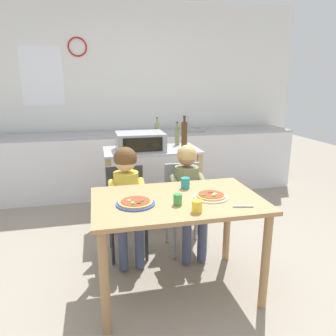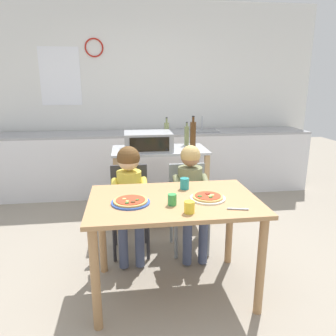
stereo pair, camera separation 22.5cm
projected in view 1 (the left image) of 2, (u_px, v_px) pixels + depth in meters
The scene contains 19 objects.
ground_plane at pixel (152, 229), 3.52m from camera, with size 10.92×10.92×0.00m, color gray.
back_wall_tiled at pixel (130, 97), 4.77m from camera, with size 5.16×0.14×2.70m.
kitchen_counter at pixel (136, 163), 4.62m from camera, with size 4.64×0.60×1.08m.
kitchen_island_cart at pixel (152, 174), 3.54m from camera, with size 1.03×0.56×0.86m.
toaster_oven at pixel (140, 141), 3.38m from camera, with size 0.50×0.40×0.19m.
bottle_dark_olive_oil at pixel (157, 133), 3.67m from camera, with size 0.06×0.06×0.32m.
bottle_clear_vinegar at pixel (184, 134), 3.52m from camera, with size 0.06×0.06×0.35m.
bottle_squat_spirits at pixel (177, 135), 3.68m from camera, with size 0.06×0.06×0.27m.
dining_table at pixel (177, 213), 2.33m from camera, with size 1.22×0.78×0.76m.
dining_chair_left at pixel (126, 204), 2.94m from camera, with size 0.36×0.36×0.81m.
dining_chair_right at pixel (184, 200), 3.04m from camera, with size 0.36×0.36×0.81m.
child_in_yellow_shirt at pixel (127, 189), 2.78m from camera, with size 0.32×0.42×1.01m.
child_in_olive_shirt at pixel (188, 188), 2.88m from camera, with size 0.32×0.42×1.01m.
pizza_plate_blue_rimmed at pixel (136, 203), 2.18m from camera, with size 0.27×0.27×0.03m.
pizza_plate_white at pixel (211, 196), 2.31m from camera, with size 0.25×0.25×0.03m.
drinking_cup_green at pixel (178, 199), 2.17m from camera, with size 0.06×0.06×0.08m, color green.
drinking_cup_teal at pixel (185, 183), 2.51m from camera, with size 0.07×0.07×0.09m, color teal.
drinking_cup_yellow at pixel (197, 206), 2.05m from camera, with size 0.07×0.07×0.08m, color yellow.
serving_spoon at pixel (243, 206), 2.14m from camera, with size 0.01×0.01×0.14m, color #B7BABF.
Camera 1 is at (-0.55, -2.09, 1.57)m, focal length 34.01 mm.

